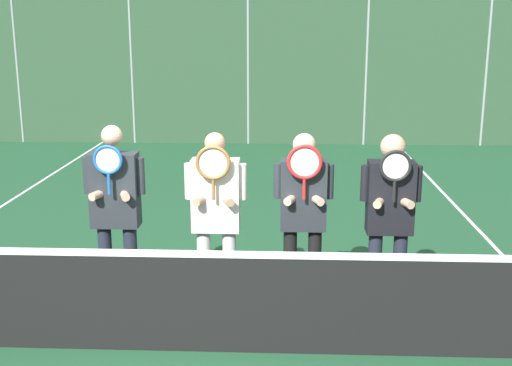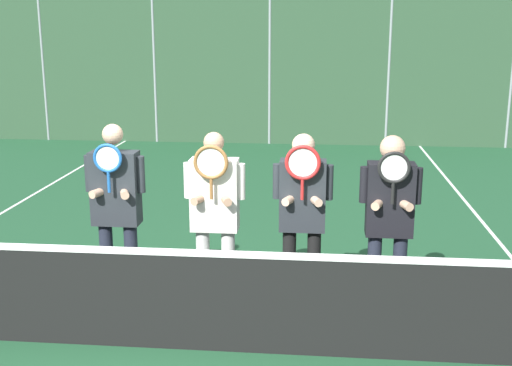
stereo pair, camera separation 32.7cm
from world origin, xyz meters
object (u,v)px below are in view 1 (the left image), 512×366
(player_rightmost, at_px, (390,211))
(car_far_left, at_px, (132,95))
(player_leftmost, at_px, (115,207))
(player_center_left, at_px, (216,211))
(car_left_of_center, at_px, (312,96))
(player_center_right, at_px, (303,208))
(car_center, at_px, (487,99))

(player_rightmost, xyz_separation_m, car_far_left, (-5.16, 11.66, -0.16))
(player_leftmost, xyz_separation_m, player_center_left, (0.95, -0.00, -0.03))
(car_far_left, bearing_deg, player_center_left, -73.14)
(car_far_left, bearing_deg, car_left_of_center, 3.86)
(player_center_right, relative_size, car_center, 0.43)
(car_left_of_center, bearing_deg, player_leftmost, -101.06)
(car_far_left, bearing_deg, player_rightmost, -66.13)
(player_center_left, height_order, player_center_right, player_center_left)
(car_far_left, xyz_separation_m, car_left_of_center, (4.93, 0.33, -0.05))
(player_rightmost, bearing_deg, player_center_left, -179.61)
(player_center_right, height_order, player_rightmost, player_rightmost)
(player_rightmost, height_order, car_left_of_center, player_rightmost)
(player_center_left, relative_size, player_center_right, 1.01)
(player_leftmost, bearing_deg, car_left_of_center, 78.94)
(player_center_right, bearing_deg, car_left_of_center, 87.24)
(car_center, bearing_deg, player_leftmost, -121.07)
(player_leftmost, height_order, player_center_right, player_leftmost)
(car_left_of_center, bearing_deg, car_center, -5.28)
(car_left_of_center, bearing_deg, player_center_right, -92.76)
(player_rightmost, xyz_separation_m, car_center, (4.40, 11.56, -0.21))
(player_leftmost, relative_size, car_center, 0.45)
(player_rightmost, bearing_deg, car_left_of_center, 91.09)
(player_rightmost, distance_m, car_center, 12.37)
(player_leftmost, bearing_deg, player_rightmost, 0.18)
(player_leftmost, distance_m, car_center, 13.51)
(car_far_left, distance_m, car_left_of_center, 4.94)
(player_center_left, height_order, car_far_left, player_center_left)
(player_center_right, height_order, car_left_of_center, player_center_right)
(player_center_right, distance_m, player_rightmost, 0.81)
(player_center_right, distance_m, car_far_left, 12.36)
(player_center_left, bearing_deg, car_left_of_center, 83.38)
(car_center, bearing_deg, player_center_right, -114.39)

